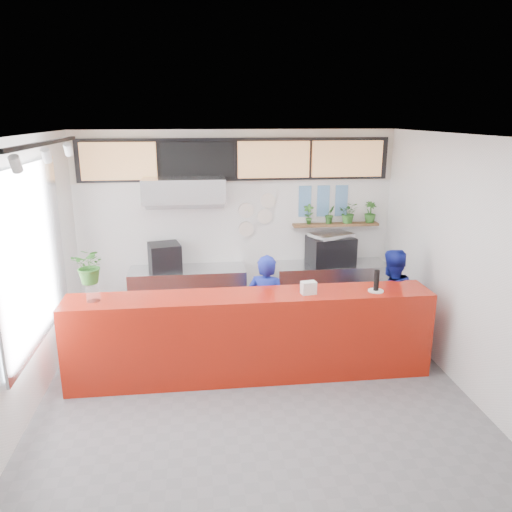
% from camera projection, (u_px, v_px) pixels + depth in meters
% --- Properties ---
extents(floor, '(5.00, 5.00, 0.00)m').
position_uv_depth(floor, '(255.00, 392.00, 6.00)').
color(floor, slate).
rests_on(floor, ground).
extents(ceiling, '(5.00, 5.00, 0.00)m').
position_uv_depth(ceiling, '(254.00, 136.00, 5.18)').
color(ceiling, silver).
extents(wall_back, '(5.00, 0.00, 5.00)m').
position_uv_depth(wall_back, '(237.00, 226.00, 7.98)').
color(wall_back, white).
rests_on(wall_back, ground).
extents(wall_left, '(0.00, 5.00, 5.00)m').
position_uv_depth(wall_left, '(22.00, 282.00, 5.31)').
color(wall_left, white).
rests_on(wall_left, ground).
extents(wall_right, '(0.00, 5.00, 5.00)m').
position_uv_depth(wall_right, '(465.00, 266.00, 5.87)').
color(wall_right, white).
rests_on(wall_right, ground).
extents(service_counter, '(4.50, 0.60, 1.10)m').
position_uv_depth(service_counter, '(251.00, 336.00, 6.23)').
color(service_counter, '#9E190B').
rests_on(service_counter, ground).
extents(cream_band, '(5.00, 0.02, 0.80)m').
position_uv_depth(cream_band, '(236.00, 156.00, 7.67)').
color(cream_band, beige).
rests_on(cream_band, wall_back).
extents(prep_bench, '(1.80, 0.60, 0.90)m').
position_uv_depth(prep_bench, '(188.00, 296.00, 7.89)').
color(prep_bench, '#B2B5BA').
rests_on(prep_bench, ground).
extents(panini_oven, '(0.55, 0.55, 0.41)m').
position_uv_depth(panini_oven, '(165.00, 257.00, 7.67)').
color(panini_oven, black).
rests_on(panini_oven, prep_bench).
extents(extraction_hood, '(1.20, 0.70, 0.35)m').
position_uv_depth(extraction_hood, '(184.00, 189.00, 7.38)').
color(extraction_hood, '#B2B5BA').
rests_on(extraction_hood, ceiling).
extents(hood_lip, '(1.20, 0.69, 0.31)m').
position_uv_depth(hood_lip, '(185.00, 203.00, 7.43)').
color(hood_lip, '#B2B5BA').
rests_on(hood_lip, ceiling).
extents(right_bench, '(1.80, 0.60, 0.90)m').
position_uv_depth(right_bench, '(330.00, 290.00, 8.15)').
color(right_bench, '#B2B5BA').
rests_on(right_bench, ground).
extents(espresso_machine, '(0.76, 0.59, 0.45)m').
position_uv_depth(espresso_machine, '(331.00, 250.00, 7.96)').
color(espresso_machine, black).
rests_on(espresso_machine, right_bench).
extents(espresso_tray, '(0.75, 0.64, 0.06)m').
position_uv_depth(espresso_tray, '(331.00, 235.00, 7.89)').
color(espresso_tray, '#ADB0B5').
rests_on(espresso_tray, espresso_machine).
extents(herb_shelf, '(1.40, 0.18, 0.04)m').
position_uv_depth(herb_shelf, '(336.00, 225.00, 8.07)').
color(herb_shelf, brown).
rests_on(herb_shelf, wall_back).
extents(menu_board_far_left, '(1.10, 0.10, 0.55)m').
position_uv_depth(menu_board_far_left, '(119.00, 161.00, 7.38)').
color(menu_board_far_left, tan).
rests_on(menu_board_far_left, wall_back).
extents(menu_board_mid_left, '(1.10, 0.10, 0.55)m').
position_uv_depth(menu_board_mid_left, '(198.00, 160.00, 7.51)').
color(menu_board_mid_left, black).
rests_on(menu_board_mid_left, wall_back).
extents(menu_board_mid_right, '(1.10, 0.10, 0.55)m').
position_uv_depth(menu_board_mid_right, '(274.00, 160.00, 7.64)').
color(menu_board_mid_right, tan).
rests_on(menu_board_mid_right, wall_back).
extents(menu_board_far_right, '(1.10, 0.10, 0.55)m').
position_uv_depth(menu_board_far_right, '(347.00, 159.00, 7.77)').
color(menu_board_far_right, tan).
rests_on(menu_board_far_right, wall_back).
extents(soffit, '(4.80, 0.04, 0.65)m').
position_uv_depth(soffit, '(236.00, 159.00, 7.65)').
color(soffit, black).
rests_on(soffit, wall_back).
extents(window_pane, '(0.04, 2.20, 1.90)m').
position_uv_depth(window_pane, '(31.00, 256.00, 5.54)').
color(window_pane, silver).
rests_on(window_pane, wall_left).
extents(window_frame, '(0.03, 2.30, 2.00)m').
position_uv_depth(window_frame, '(33.00, 256.00, 5.55)').
color(window_frame, '#B2B5BA').
rests_on(window_frame, wall_left).
extents(track_rail, '(0.05, 2.40, 0.04)m').
position_uv_depth(track_rail, '(45.00, 143.00, 4.96)').
color(track_rail, black).
rests_on(track_rail, ceiling).
extents(dec_plate_a, '(0.24, 0.03, 0.24)m').
position_uv_depth(dec_plate_a, '(246.00, 210.00, 7.90)').
color(dec_plate_a, silver).
rests_on(dec_plate_a, wall_back).
extents(dec_plate_b, '(0.24, 0.03, 0.24)m').
position_uv_depth(dec_plate_b, '(265.00, 216.00, 7.96)').
color(dec_plate_b, silver).
rests_on(dec_plate_b, wall_back).
extents(dec_plate_c, '(0.24, 0.03, 0.24)m').
position_uv_depth(dec_plate_c, '(246.00, 229.00, 7.98)').
color(dec_plate_c, silver).
rests_on(dec_plate_c, wall_back).
extents(dec_plate_d, '(0.24, 0.03, 0.24)m').
position_uv_depth(dec_plate_d, '(268.00, 201.00, 7.90)').
color(dec_plate_d, silver).
rests_on(dec_plate_d, wall_back).
extents(photo_frame_a, '(0.20, 0.02, 0.25)m').
position_uv_depth(photo_frame_a, '(305.00, 194.00, 7.95)').
color(photo_frame_a, '#598CBF').
rests_on(photo_frame_a, wall_back).
extents(photo_frame_b, '(0.20, 0.02, 0.25)m').
position_uv_depth(photo_frame_b, '(323.00, 193.00, 7.98)').
color(photo_frame_b, '#598CBF').
rests_on(photo_frame_b, wall_back).
extents(photo_frame_c, '(0.20, 0.02, 0.25)m').
position_uv_depth(photo_frame_c, '(342.00, 193.00, 8.02)').
color(photo_frame_c, '#598CBF').
rests_on(photo_frame_c, wall_back).
extents(photo_frame_d, '(0.20, 0.02, 0.25)m').
position_uv_depth(photo_frame_d, '(305.00, 209.00, 8.02)').
color(photo_frame_d, '#598CBF').
rests_on(photo_frame_d, wall_back).
extents(photo_frame_e, '(0.20, 0.02, 0.25)m').
position_uv_depth(photo_frame_e, '(323.00, 209.00, 8.05)').
color(photo_frame_e, '#598CBF').
rests_on(photo_frame_e, wall_back).
extents(photo_frame_f, '(0.20, 0.02, 0.25)m').
position_uv_depth(photo_frame_f, '(341.00, 208.00, 8.08)').
color(photo_frame_f, '#598CBF').
rests_on(photo_frame_f, wall_back).
extents(staff_center, '(0.63, 0.53, 1.46)m').
position_uv_depth(staff_center, '(266.00, 307.00, 6.66)').
color(staff_center, navy).
rests_on(staff_center, ground).
extents(staff_right, '(0.84, 0.73, 1.48)m').
position_uv_depth(staff_right, '(389.00, 301.00, 6.86)').
color(staff_right, navy).
rests_on(staff_right, ground).
extents(herb_a, '(0.20, 0.17, 0.32)m').
position_uv_depth(herb_a, '(309.00, 214.00, 7.96)').
color(herb_a, '#2D6322').
rests_on(herb_a, herb_shelf).
extents(herb_b, '(0.20, 0.19, 0.30)m').
position_uv_depth(herb_b, '(330.00, 214.00, 8.01)').
color(herb_b, '#2D6322').
rests_on(herb_b, herb_shelf).
extents(herb_c, '(0.37, 0.34, 0.34)m').
position_uv_depth(herb_c, '(349.00, 213.00, 8.04)').
color(herb_c, '#2D6322').
rests_on(herb_c, herb_shelf).
extents(herb_d, '(0.22, 0.20, 0.34)m').
position_uv_depth(herb_d, '(370.00, 212.00, 8.08)').
color(herb_d, '#2D6322').
rests_on(herb_d, herb_shelf).
extents(glass_vase, '(0.17, 0.17, 0.19)m').
position_uv_depth(glass_vase, '(93.00, 293.00, 5.84)').
color(glass_vase, silver).
rests_on(glass_vase, service_counter).
extents(basil_vase, '(0.46, 0.42, 0.43)m').
position_uv_depth(basil_vase, '(90.00, 266.00, 5.75)').
color(basil_vase, '#2D6322').
rests_on(basil_vase, glass_vase).
extents(napkin_holder, '(0.20, 0.14, 0.16)m').
position_uv_depth(napkin_holder, '(308.00, 288.00, 6.08)').
color(napkin_holder, white).
rests_on(napkin_holder, service_counter).
extents(white_plate, '(0.25, 0.25, 0.01)m').
position_uv_depth(white_plate, '(376.00, 291.00, 6.19)').
color(white_plate, white).
rests_on(white_plate, service_counter).
extents(pepper_mill, '(0.08, 0.08, 0.26)m').
position_uv_depth(pepper_mill, '(376.00, 280.00, 6.15)').
color(pepper_mill, black).
rests_on(pepper_mill, white_plate).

